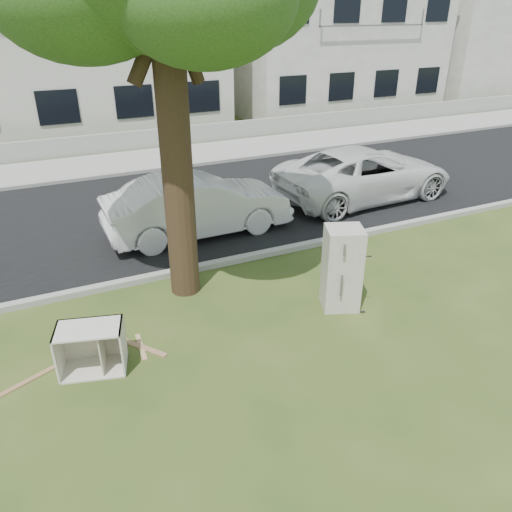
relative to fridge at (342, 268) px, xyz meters
name	(u,v)px	position (x,y,z in m)	size (l,w,h in m)	color
ground	(242,335)	(-1.96, -0.10, -0.76)	(120.00, 120.00, 0.00)	#2D4317
road	(152,212)	(-1.96, 5.90, -0.75)	(120.00, 7.00, 0.01)	black
kerb_near	(195,271)	(-1.96, 2.35, -0.76)	(120.00, 0.18, 0.12)	gray
kerb_far	(124,175)	(-1.96, 9.45, -0.76)	(120.00, 0.18, 0.12)	gray
sidewalk	(115,164)	(-1.96, 10.90, -0.75)	(120.00, 2.80, 0.01)	gray
low_wall	(106,143)	(-1.96, 12.50, -0.41)	(120.00, 0.15, 0.70)	gray
townhouse_center	(74,36)	(-1.96, 17.40, 2.97)	(11.22, 8.16, 7.44)	beige
townhouse_right	(321,37)	(10.04, 17.40, 2.67)	(10.20, 8.16, 6.84)	silver
filler_right	(508,35)	(24.04, 17.90, 2.44)	(16.00, 9.00, 6.40)	beige
fridge	(342,268)	(0.00, 0.00, 0.00)	(0.63, 0.58, 1.52)	silver
cabinet	(91,349)	(-4.31, 0.04, -0.39)	(0.94, 0.58, 0.74)	beige
plank_a	(25,382)	(-5.27, 0.14, -0.75)	(1.07, 0.09, 0.02)	olive
plank_b	(141,347)	(-3.56, 0.27, -0.75)	(0.98, 0.10, 0.02)	#966D4E
plank_c	(141,347)	(-3.56, 0.27, -0.75)	(0.71, 0.08, 0.02)	tan
car_center	(198,205)	(-1.25, 4.12, -0.05)	(1.51, 4.33, 1.43)	silver
car_right	(365,173)	(3.76, 4.52, -0.05)	(2.36, 5.12, 1.42)	silver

